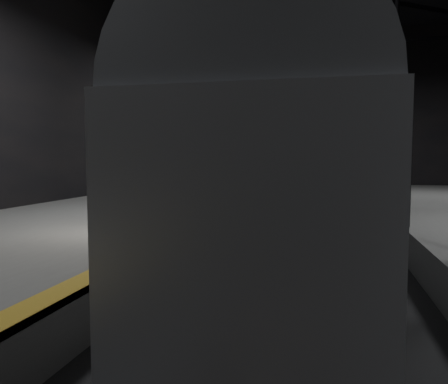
% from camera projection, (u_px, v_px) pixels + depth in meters
% --- Properties ---
extents(ground, '(44.00, 44.00, 0.00)m').
position_uv_depth(ground, '(301.00, 254.00, 14.00)').
color(ground, black).
rests_on(ground, ground).
extents(platform_left, '(9.00, 43.80, 1.00)m').
position_uv_depth(platform_left, '(90.00, 230.00, 15.65)').
color(platform_left, '#565653').
rests_on(platform_left, ground).
extents(tactile_strip, '(0.50, 43.80, 0.01)m').
position_uv_depth(tactile_strip, '(204.00, 219.00, 14.66)').
color(tactile_strip, olive).
rests_on(tactile_strip, platform_left).
extents(track, '(2.40, 43.00, 0.24)m').
position_uv_depth(track, '(301.00, 252.00, 14.00)').
color(track, '#3F3328').
rests_on(track, ground).
extents(train, '(2.72, 18.13, 4.85)m').
position_uv_depth(train, '(300.00, 171.00, 12.30)').
color(train, '#ADAFB6').
rests_on(train, ground).
extents(woman, '(0.70, 0.59, 1.64)m').
position_uv_depth(woman, '(142.00, 195.00, 14.90)').
color(woman, '#987C5D').
rests_on(woman, platform_left).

